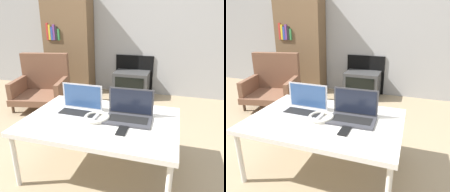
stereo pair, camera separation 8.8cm
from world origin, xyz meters
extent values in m
plane|color=#998466|center=(0.00, 0.00, 0.00)|extent=(14.00, 14.00, 0.00)
cube|color=#999999|center=(0.00, 2.21, 1.30)|extent=(7.00, 0.06, 2.60)
cube|color=black|center=(-0.13, 2.17, 0.31)|extent=(0.61, 0.03, 0.62)
cube|color=silver|center=(0.00, 0.15, 0.44)|extent=(1.15, 0.78, 0.04)
cylinder|color=silver|center=(-0.54, -0.20, 0.21)|extent=(0.04, 0.04, 0.42)
cylinder|color=silver|center=(-0.54, 0.50, 0.21)|extent=(0.04, 0.04, 0.42)
cylinder|color=silver|center=(0.54, 0.50, 0.21)|extent=(0.04, 0.04, 0.42)
cube|color=#B2B2B7|center=(-0.21, 0.17, 0.46)|extent=(0.35, 0.22, 0.02)
cube|color=black|center=(-0.21, 0.17, 0.47)|extent=(0.30, 0.12, 0.00)
cube|color=#B2B2B7|center=(-0.20, 0.27, 0.58)|extent=(0.35, 0.02, 0.21)
cube|color=#2D4C7F|center=(-0.20, 0.27, 0.58)|extent=(0.32, 0.01, 0.19)
cube|color=#38383D|center=(0.21, 0.17, 0.46)|extent=(0.35, 0.22, 0.02)
cube|color=black|center=(0.21, 0.17, 0.47)|extent=(0.30, 0.12, 0.00)
cube|color=#38383D|center=(0.20, 0.27, 0.58)|extent=(0.35, 0.01, 0.21)
cube|color=black|center=(0.20, 0.27, 0.58)|extent=(0.32, 0.01, 0.19)
torus|color=beige|center=(-0.03, 0.14, 0.47)|extent=(0.20, 0.20, 0.03)
cube|color=black|center=(0.20, 0.00, 0.46)|extent=(0.07, 0.12, 0.01)
cube|color=#383838|center=(-0.13, 1.97, 0.20)|extent=(0.53, 0.38, 0.39)
cube|color=black|center=(-0.13, 1.78, 0.20)|extent=(0.43, 0.01, 0.31)
cube|color=brown|center=(-1.21, 1.14, 0.17)|extent=(0.77, 0.72, 0.08)
cube|color=brown|center=(-1.26, 1.38, 0.47)|extent=(0.67, 0.24, 0.51)
cube|color=brown|center=(-1.50, 1.07, 0.31)|extent=(0.17, 0.54, 0.20)
cube|color=brown|center=(-0.92, 1.20, 0.31)|extent=(0.17, 0.54, 0.20)
cylinder|color=#4C3828|center=(-1.49, 0.89, 0.07)|extent=(0.04, 0.04, 0.13)
cylinder|color=#4C3828|center=(-0.93, 0.89, 0.07)|extent=(0.04, 0.04, 0.13)
cylinder|color=#4C3828|center=(-1.49, 1.38, 0.07)|extent=(0.04, 0.04, 0.13)
cylinder|color=#4C3828|center=(-0.93, 1.38, 0.07)|extent=(0.04, 0.04, 0.13)
cube|color=brown|center=(-1.20, 2.01, 0.77)|extent=(0.78, 0.30, 1.55)
cube|color=#B22D28|center=(-1.47, 1.85, 0.98)|extent=(0.03, 0.02, 0.25)
cube|color=gold|center=(-1.43, 1.85, 0.97)|extent=(0.03, 0.02, 0.23)
cube|color=#2D479E|center=(-1.40, 1.85, 0.95)|extent=(0.03, 0.02, 0.20)
cube|color=#6B387F|center=(-1.36, 1.85, 0.97)|extent=(0.03, 0.02, 0.23)
cube|color=black|center=(-1.32, 1.85, 0.95)|extent=(0.04, 0.02, 0.20)
cube|color=#337F42|center=(-1.28, 1.85, 0.94)|extent=(0.03, 0.02, 0.17)
camera|label=1|loc=(0.51, -1.28, 1.19)|focal=35.00mm
camera|label=2|loc=(0.59, -1.25, 1.19)|focal=35.00mm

